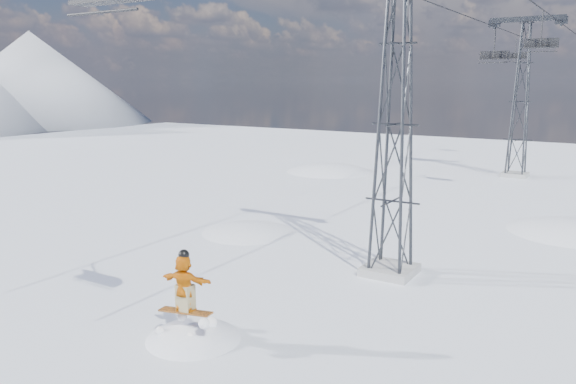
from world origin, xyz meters
The scene contains 8 objects.
ground centered at (0.00, 0.00, 0.00)m, with size 120.00×120.00×0.00m, color white.
snow_terrain centered at (-4.77, 21.24, -9.59)m, with size 39.00×37.00×22.00m.
lift_tower_near centered at (0.80, 8.00, 5.47)m, with size 5.20×1.80×11.43m.
lift_tower_far centered at (0.80, 33.00, 5.47)m, with size 5.20×1.80×11.43m.
haul_cables centered at (0.80, 19.50, 10.85)m, with size 4.46×51.00×0.06m.
lift_chair_mid centered at (3.00, 24.50, 9.02)m, with size 1.84×0.53×2.29m.
lift_chair_far centered at (-1.40, 33.57, 8.78)m, with size 2.09×0.60×2.59m.
lift_chair_extra centered at (-1.40, 42.06, 9.05)m, with size 1.81×0.52×2.24m.
Camera 1 is at (7.92, -10.76, 7.01)m, focal length 35.00 mm.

